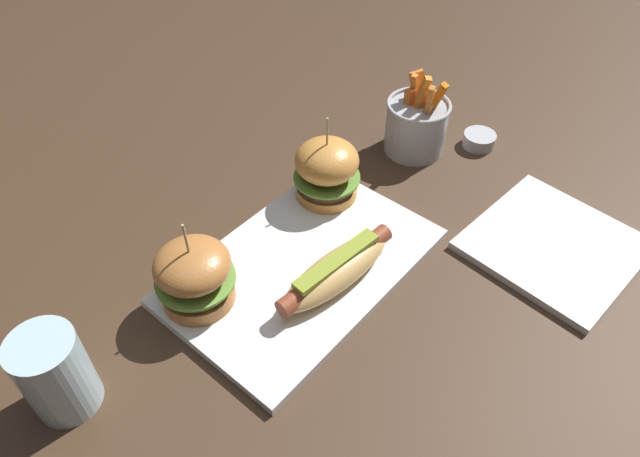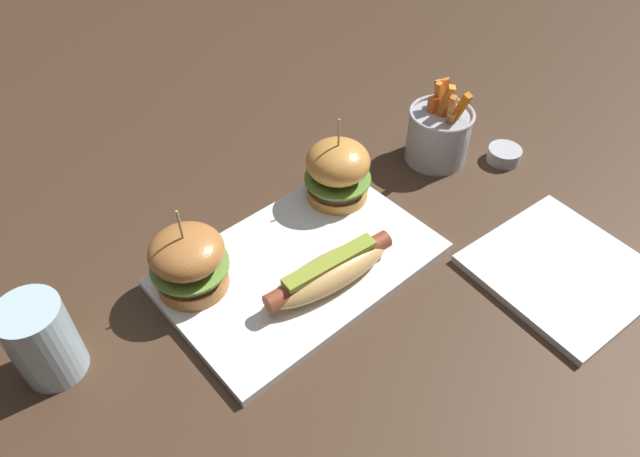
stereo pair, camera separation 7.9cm
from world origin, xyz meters
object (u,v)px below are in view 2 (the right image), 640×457
Objects in this scene: slider_left at (189,261)px; fries_bucket at (439,133)px; sauce_ramekin at (504,154)px; hot_dog at (330,271)px; side_plate at (563,270)px; platter_main at (300,265)px; water_glass at (42,340)px; slider_right at (338,171)px.

fries_bucket is at bearing -2.90° from slider_left.
fries_bucket is 2.61× the size of sauce_ramekin.
hot_dog is at bearing -163.94° from fries_bucket.
side_plate is at bearing -125.74° from sauce_ramekin.
platter_main is at bearing 137.01° from side_plate.
platter_main is 0.16m from slider_left.
platter_main is at bearing 95.93° from hot_dog.
sauce_ramekin is (0.08, -0.08, -0.04)m from fries_bucket.
water_glass is at bearing 167.14° from platter_main.
slider_right is (0.13, 0.07, 0.06)m from platter_main.
slider_left reaches higher than sauce_ramekin.
hot_dog reaches higher than sauce_ramekin.
side_plate is 0.67m from water_glass.
platter_main is at bearing -12.86° from water_glass.
slider_right is at bearing 44.09° from hot_dog.
water_glass is at bearing 176.85° from slider_left.
sauce_ramekin reaches higher than platter_main.
slider_right reaches higher than sauce_ramekin.
platter_main is at bearing -173.28° from fries_bucket.
sauce_ramekin reaches higher than side_plate.
fries_bucket is 0.67× the size of side_plate.
water_glass is at bearing 151.31° from side_plate.
platter_main is 1.72× the size of side_plate.
hot_dog is at bearing -21.44° from water_glass.
water_glass reaches higher than side_plate.
sauce_ramekin is at bearing -10.90° from slider_left.
slider_right reaches higher than hot_dog.
hot_dog is 0.18m from slider_left.
hot_dog is 0.34m from fries_bucket.
fries_bucket reaches higher than platter_main.
sauce_ramekin is at bearing 54.26° from side_plate.
hot_dog reaches higher than platter_main.
fries_bucket is at bearing 76.81° from side_plate.
slider_left is 0.19m from water_glass.
hot_dog is at bearing -84.07° from platter_main.
side_plate is at bearing -42.99° from platter_main.
side_plate is (-0.15, -0.21, -0.01)m from sauce_ramekin.
slider_left reaches higher than platter_main.
side_plate is at bearing -67.00° from slider_right.
fries_bucket reaches higher than hot_dog.
water_glass is (-0.59, 0.32, 0.05)m from side_plate.
sauce_ramekin is (0.55, -0.11, -0.05)m from slider_left.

